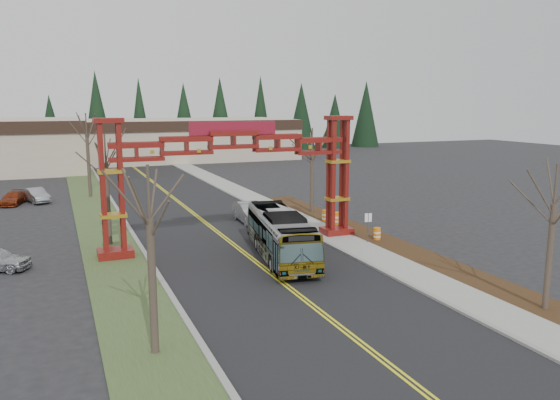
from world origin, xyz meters
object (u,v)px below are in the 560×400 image
retail_building_east (182,139)px  bare_tree_median_far (87,136)px  parked_car_mid_a (13,198)px  bare_tree_right_near (554,205)px  silver_sedan (250,213)px  bare_tree_median_near (150,220)px  gateway_arch (234,160)px  bare_tree_median_mid (106,164)px  bare_tree_right_far (312,153)px  transit_bus (281,235)px  barrel_south (377,234)px  barrel_north (326,216)px  barrel_mid (337,219)px  street_sign (368,222)px  parked_car_far_a (36,195)px

retail_building_east → bare_tree_median_far: 41.29m
parked_car_mid_a → bare_tree_right_near: bare_tree_right_near is taller
silver_sedan → bare_tree_median_near: (-11.51, -21.49, 4.57)m
gateway_arch → parked_car_mid_a: (-15.26, 23.36, -5.36)m
bare_tree_median_mid → bare_tree_right_far: bare_tree_median_mid is taller
transit_bus → bare_tree_right_near: size_ratio=1.53×
silver_sedan → bare_tree_median_mid: (-11.51, -3.28, 4.89)m
parked_car_mid_a → bare_tree_median_near: (7.26, -38.06, 4.79)m
barrel_south → barrel_north: barrel_north is taller
parked_car_mid_a → bare_tree_right_near: (25.26, -40.57, 4.53)m
bare_tree_median_near → barrel_mid: size_ratio=6.80×
transit_bus → barrel_south: 8.26m
barrel_south → barrel_mid: bearing=93.0°
bare_tree_median_near → bare_tree_median_far: 39.63m
bare_tree_median_near → barrel_mid: bare_tree_median_near is taller
bare_tree_right_near → silver_sedan: bearing=105.1°
street_sign → barrel_north: size_ratio=2.06×
parked_car_far_a → bare_tree_median_mid: size_ratio=0.55×
transit_bus → bare_tree_right_far: bearing=66.6°
transit_bus → street_sign: transit_bus is taller
transit_bus → bare_tree_right_far: size_ratio=1.42×
bare_tree_median_far → barrel_north: (17.25, -20.67, -5.93)m
parked_car_far_a → bare_tree_median_far: size_ratio=0.49×
barrel_mid → transit_bus: bearing=-138.4°
transit_bus → bare_tree_median_mid: 13.04m
parked_car_far_a → bare_tree_right_near: size_ratio=0.61×
bare_tree_right_near → barrel_mid: (-0.41, 20.12, -4.59)m
parked_car_mid_a → barrel_south: parked_car_mid_a is taller
bare_tree_right_near → transit_bus: bearing=121.8°
bare_tree_right_near → parked_car_mid_a: bearing=121.9°
parked_car_mid_a → bare_tree_right_far: bare_tree_right_far is taller
bare_tree_right_far → barrel_north: 6.49m
gateway_arch → bare_tree_right_far: bearing=40.3°
gateway_arch → bare_tree_right_far: gateway_arch is taller
transit_bus → barrel_south: bearing=19.6°
bare_tree_median_far → bare_tree_right_far: 24.40m
barrel_north → gateway_arch: bearing=-155.4°
parked_car_far_a → silver_sedan: bearing=-65.1°
silver_sedan → bare_tree_right_far: (6.49, 1.68, 4.57)m
barrel_south → parked_car_mid_a: bearing=134.1°
silver_sedan → bare_tree_median_mid: 12.93m
barrel_south → street_sign: bearing=-154.9°
silver_sedan → street_sign: 11.26m
street_sign → barrel_mid: size_ratio=2.00×
transit_bus → bare_tree_median_far: size_ratio=1.23×
retail_building_east → bare_tree_right_far: bearing=-90.0°
bare_tree_median_near → gateway_arch: bearing=61.4°
bare_tree_median_mid → barrel_mid: size_ratio=7.03×
parked_car_far_a → bare_tree_median_near: size_ratio=0.57×
parked_car_far_a → bare_tree_median_near: bearing=-101.8°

